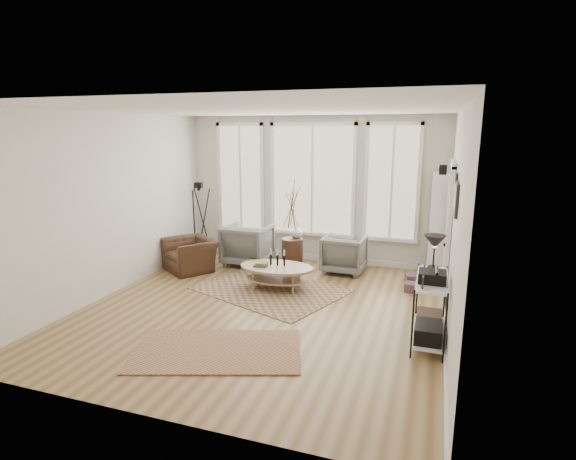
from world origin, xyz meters
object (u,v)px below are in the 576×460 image
(side_table, at_px, (292,228))
(accent_chair, at_px, (190,255))
(bookcase, at_px, (439,228))
(coffee_table, at_px, (276,271))
(armchair_right, at_px, (344,254))
(low_shelf, at_px, (430,303))
(armchair_left, at_px, (248,244))

(side_table, relative_size, accent_chair, 1.84)
(bookcase, relative_size, coffee_table, 1.62)
(armchair_right, bearing_deg, low_shelf, 124.82)
(coffee_table, distance_m, armchair_left, 1.55)
(bookcase, relative_size, armchair_right, 2.66)
(coffee_table, bearing_deg, bookcase, 27.56)
(coffee_table, xyz_separation_m, accent_chair, (-1.91, 0.45, -0.01))
(armchair_left, height_order, armchair_right, armchair_left)
(armchair_left, bearing_deg, side_table, 175.85)
(bookcase, xyz_separation_m, coffee_table, (-2.55, -1.33, -0.65))
(accent_chair, bearing_deg, armchair_left, 73.46)
(armchair_left, bearing_deg, bookcase, -177.14)
(coffee_table, height_order, armchair_right, armchair_right)
(bookcase, distance_m, armchair_left, 3.61)
(armchair_right, bearing_deg, bookcase, -175.80)
(low_shelf, bearing_deg, side_table, 138.24)
(armchair_right, bearing_deg, accent_chair, 18.00)
(coffee_table, relative_size, accent_chair, 1.37)
(bookcase, height_order, armchair_left, bookcase)
(bookcase, relative_size, low_shelf, 1.58)
(armchair_left, xyz_separation_m, accent_chair, (-0.89, -0.71, -0.10))
(side_table, bearing_deg, accent_chair, -160.84)
(bookcase, xyz_separation_m, accent_chair, (-4.45, -0.88, -0.65))
(coffee_table, xyz_separation_m, side_table, (-0.07, 1.09, 0.51))
(low_shelf, bearing_deg, accent_chair, 159.49)
(bookcase, height_order, side_table, bookcase)
(coffee_table, bearing_deg, accent_chair, 166.63)
(armchair_right, xyz_separation_m, accent_chair, (-2.81, -0.81, -0.05))
(armchair_left, bearing_deg, low_shelf, 146.37)
(accent_chair, bearing_deg, side_table, 53.82)
(coffee_table, distance_m, accent_chair, 1.96)
(armchair_left, relative_size, accent_chair, 0.96)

